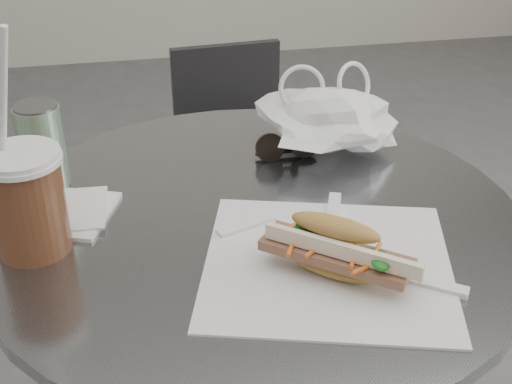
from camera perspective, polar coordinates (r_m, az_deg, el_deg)
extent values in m
cylinder|color=slate|center=(1.01, -0.03, -2.47)|extent=(0.76, 0.76, 0.02)
cylinder|color=#2D2D30|center=(2.04, -0.94, -8.21)|extent=(0.32, 0.32, 0.02)
cylinder|color=#2D2D30|center=(1.92, -0.99, -3.40)|extent=(0.06, 0.06, 0.43)
cylinder|color=#2D2D30|center=(1.81, -1.05, 2.27)|extent=(0.36, 0.36, 0.02)
cube|color=#2D2D30|center=(1.90, -2.39, 8.16)|extent=(0.29, 0.05, 0.25)
cube|color=white|center=(0.91, 5.74, -5.76)|extent=(0.38, 0.37, 0.00)
ellipsoid|color=#A87A3F|center=(0.88, 6.34, -5.94)|extent=(0.23, 0.20, 0.02)
cube|color=brown|center=(0.87, 6.41, -4.96)|extent=(0.18, 0.16, 0.01)
ellipsoid|color=#A87A3F|center=(0.87, 6.34, -3.21)|extent=(0.23, 0.21, 0.04)
cylinder|color=brown|center=(0.95, -17.75, -1.12)|extent=(0.10, 0.10, 0.13)
cylinder|color=white|center=(0.92, -18.42, 2.64)|extent=(0.10, 0.10, 0.01)
cylinder|color=white|center=(0.90, -19.56, 5.49)|extent=(0.06, 0.05, 0.24)
cylinder|color=black|center=(1.14, 1.12, 3.53)|extent=(0.05, 0.02, 0.05)
cylinder|color=black|center=(1.16, 3.93, 3.84)|extent=(0.05, 0.02, 0.05)
cube|color=black|center=(1.15, 2.53, 3.44)|extent=(0.02, 0.01, 0.00)
cube|color=white|center=(1.04, -15.03, -1.61)|extent=(0.16, 0.16, 0.01)
cube|color=white|center=(1.04, -15.07, -1.38)|extent=(0.12, 0.12, 0.00)
cylinder|color=#63AB70|center=(1.10, -16.76, 3.49)|extent=(0.07, 0.07, 0.13)
cylinder|color=slate|center=(1.08, -17.26, 6.57)|extent=(0.06, 0.06, 0.00)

